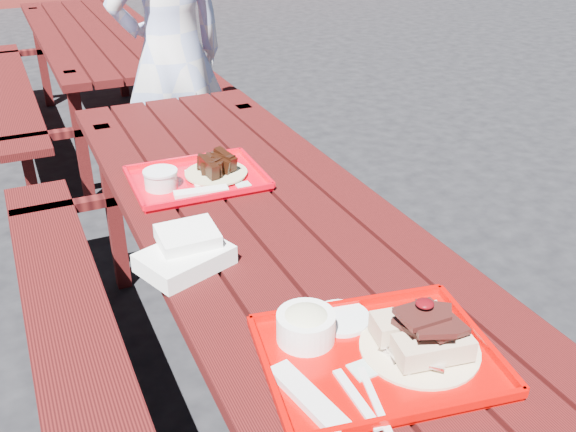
# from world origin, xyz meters

# --- Properties ---
(ground) EXTENTS (60.00, 60.00, 0.00)m
(ground) POSITION_xyz_m (0.00, 0.00, 0.00)
(ground) COLOR black
(ground) RESTS_ON ground
(picnic_table_near) EXTENTS (1.41, 2.40, 0.75)m
(picnic_table_near) POSITION_xyz_m (-0.00, 0.00, 0.56)
(picnic_table_near) COLOR #400D0C
(picnic_table_near) RESTS_ON ground
(picnic_table_far) EXTENTS (1.41, 2.40, 0.75)m
(picnic_table_far) POSITION_xyz_m (-0.00, 2.80, 0.56)
(picnic_table_far) COLOR #400D0C
(picnic_table_far) RESTS_ON ground
(near_tray) EXTENTS (0.52, 0.43, 0.15)m
(near_tray) POSITION_xyz_m (-0.04, -0.66, 0.79)
(near_tray) COLOR #B90100
(near_tray) RESTS_ON picnic_table_near
(far_tray) EXTENTS (0.42, 0.34, 0.07)m
(far_tray) POSITION_xyz_m (-0.12, 0.30, 0.77)
(far_tray) COLOR red
(far_tray) RESTS_ON picnic_table_near
(white_cloth) EXTENTS (0.26, 0.22, 0.09)m
(white_cloth) POSITION_xyz_m (-0.29, -0.16, 0.79)
(white_cloth) COLOR white
(white_cloth) RESTS_ON picnic_table_near
(person) EXTENTS (0.71, 0.57, 1.71)m
(person) POSITION_xyz_m (0.14, 1.48, 0.86)
(person) COLOR #AEBFF4
(person) RESTS_ON ground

